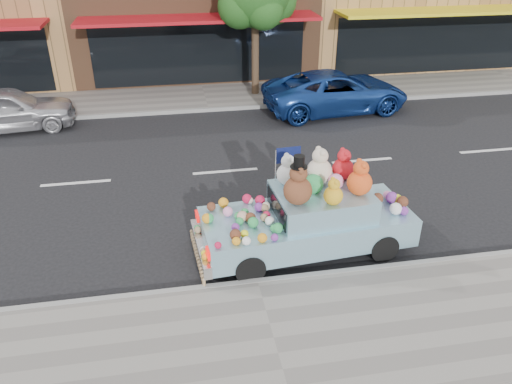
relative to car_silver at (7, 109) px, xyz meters
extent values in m
plane|color=black|center=(6.63, -4.36, -0.72)|extent=(120.00, 120.00, 0.00)
cube|color=gray|center=(6.63, -10.86, -0.66)|extent=(60.00, 3.00, 0.12)
cube|color=gray|center=(6.63, 2.14, -0.66)|extent=(60.00, 3.00, 0.12)
cube|color=gray|center=(6.63, -9.36, -0.65)|extent=(60.00, 0.12, 0.13)
cube|color=gray|center=(6.63, 0.64, -0.65)|extent=(60.00, 0.12, 0.13)
cube|color=black|center=(6.63, 3.62, 0.68)|extent=(8.50, 0.06, 2.40)
cube|color=#A90F18|center=(6.63, 2.74, 2.18)|extent=(9.00, 1.80, 0.12)
cube|color=black|center=(16.63, 3.62, 0.68)|extent=(8.50, 0.06, 2.40)
cube|color=yellow|center=(16.63, 2.74, 2.18)|extent=(9.00, 1.80, 0.12)
cylinder|color=#38281C|center=(8.63, 2.14, 0.88)|extent=(0.28, 0.28, 3.20)
sphere|color=#1C4F16|center=(9.33, 2.44, 2.80)|extent=(1.80, 1.80, 1.80)
sphere|color=#1C4F16|center=(8.03, 1.94, 2.70)|extent=(1.60, 1.60, 1.60)
sphere|color=#1C4F16|center=(8.83, 1.54, 2.60)|extent=(1.40, 1.40, 1.40)
imported|color=silver|center=(0.00, 0.00, 0.00)|extent=(4.38, 2.19, 1.43)
imported|color=#1B4197|center=(11.18, -0.09, 0.01)|extent=(5.41, 2.90, 1.45)
cylinder|color=black|center=(9.30, -8.99, -0.42)|extent=(0.61, 0.24, 0.60)
cylinder|color=black|center=(9.19, -7.44, -0.42)|extent=(0.61, 0.24, 0.60)
cylinder|color=black|center=(6.51, -9.20, -0.42)|extent=(0.61, 0.24, 0.60)
cylinder|color=black|center=(6.40, -7.64, -0.42)|extent=(0.61, 0.24, 0.60)
cube|color=#88B8CB|center=(7.85, -8.32, -0.17)|extent=(4.41, 2.01, 0.60)
cube|color=#88B8CB|center=(8.15, -8.30, 0.38)|extent=(2.00, 1.63, 0.50)
cube|color=silver|center=(5.63, -8.48, -0.32)|extent=(0.29, 1.79, 0.26)
cube|color=red|center=(5.73, -9.15, 0.00)|extent=(0.08, 0.28, 0.16)
cube|color=red|center=(5.64, -7.80, 0.00)|extent=(0.08, 0.28, 0.16)
cube|color=black|center=(7.20, -8.36, 0.38)|extent=(0.13, 1.30, 0.40)
sphere|color=brown|center=(7.53, -8.69, 0.91)|extent=(0.56, 0.56, 0.56)
sphere|color=brown|center=(7.53, -8.69, 1.27)|extent=(0.35, 0.35, 0.35)
sphere|color=brown|center=(7.53, -8.81, 1.38)|extent=(0.13, 0.13, 0.13)
sphere|color=brown|center=(7.53, -8.57, 1.38)|extent=(0.13, 0.13, 0.13)
cylinder|color=black|center=(7.53, -8.69, 1.42)|extent=(0.33, 0.33, 0.02)
cylinder|color=black|center=(7.53, -8.69, 1.53)|extent=(0.21, 0.21, 0.22)
sphere|color=beige|center=(8.17, -7.94, 0.90)|extent=(0.53, 0.53, 0.53)
sphere|color=beige|center=(8.17, -7.94, 1.24)|extent=(0.33, 0.33, 0.33)
sphere|color=beige|center=(8.17, -8.06, 1.35)|extent=(0.13, 0.13, 0.13)
sphere|color=beige|center=(8.17, -7.83, 1.35)|extent=(0.13, 0.13, 0.13)
sphere|color=#E84715|center=(8.82, -8.55, 0.88)|extent=(0.50, 0.50, 0.50)
sphere|color=#E84715|center=(8.82, -8.55, 1.21)|extent=(0.31, 0.31, 0.31)
sphere|color=#E84715|center=(8.82, -8.66, 1.31)|extent=(0.12, 0.12, 0.12)
sphere|color=#E84715|center=(8.82, -8.44, 1.31)|extent=(0.12, 0.12, 0.12)
sphere|color=#B4131B|center=(8.72, -7.85, 0.86)|extent=(0.46, 0.46, 0.46)
sphere|color=#B4131B|center=(8.72, -7.85, 1.16)|extent=(0.29, 0.29, 0.29)
sphere|color=#B4131B|center=(8.72, -7.95, 1.25)|extent=(0.11, 0.11, 0.11)
sphere|color=#B4131B|center=(8.72, -7.75, 1.25)|extent=(0.11, 0.11, 0.11)
sphere|color=white|center=(7.52, -7.89, 0.86)|extent=(0.46, 0.46, 0.46)
sphere|color=white|center=(7.52, -7.89, 1.15)|extent=(0.28, 0.28, 0.28)
sphere|color=white|center=(7.52, -7.99, 1.25)|extent=(0.11, 0.11, 0.11)
sphere|color=white|center=(7.52, -7.79, 1.25)|extent=(0.11, 0.11, 0.11)
sphere|color=orange|center=(8.19, -8.84, 0.82)|extent=(0.38, 0.38, 0.38)
sphere|color=orange|center=(8.19, -8.84, 1.06)|extent=(0.23, 0.23, 0.23)
sphere|color=orange|center=(8.19, -8.93, 1.14)|extent=(0.09, 0.09, 0.09)
sphere|color=orange|center=(8.19, -8.76, 1.14)|extent=(0.09, 0.09, 0.09)
sphere|color=#279147|center=(7.95, -8.31, 0.81)|extent=(0.40, 0.40, 0.40)
sphere|color=pink|center=(8.44, -8.22, 0.78)|extent=(0.32, 0.32, 0.32)
sphere|color=orange|center=(6.20, -7.74, 0.24)|extent=(0.22, 0.22, 0.22)
sphere|color=#B7133A|center=(6.71, -7.66, 0.24)|extent=(0.21, 0.21, 0.21)
sphere|color=orange|center=(6.76, -9.15, 0.23)|extent=(0.19, 0.19, 0.19)
sphere|color=#722D8A|center=(6.31, -8.68, 0.22)|extent=(0.17, 0.17, 0.17)
sphere|color=#542918|center=(6.65, -8.44, 0.24)|extent=(0.22, 0.22, 0.22)
sphere|color=#542918|center=(5.93, -7.83, 0.23)|extent=(0.19, 0.19, 0.19)
sphere|color=beige|center=(6.76, -7.68, 0.21)|extent=(0.15, 0.15, 0.15)
sphere|color=beige|center=(7.05, -8.00, 0.22)|extent=(0.18, 0.18, 0.18)
sphere|color=#279147|center=(6.43, -8.28, 0.22)|extent=(0.16, 0.16, 0.16)
sphere|color=#279147|center=(6.68, -8.61, 0.24)|extent=(0.22, 0.22, 0.22)
sphere|color=pink|center=(6.24, -8.11, 0.24)|extent=(0.21, 0.21, 0.21)
sphere|color=#E8F21A|center=(6.45, -8.93, 0.21)|extent=(0.16, 0.16, 0.16)
sphere|color=#B7133A|center=(5.92, -9.21, 0.20)|extent=(0.13, 0.13, 0.13)
sphere|color=white|center=(7.01, -8.60, 0.23)|extent=(0.19, 0.19, 0.19)
sphere|color=#279147|center=(5.84, -8.29, 0.23)|extent=(0.20, 0.20, 0.20)
sphere|color=white|center=(6.45, -9.19, 0.22)|extent=(0.17, 0.17, 0.17)
sphere|color=orange|center=(6.26, -9.16, 0.22)|extent=(0.16, 0.16, 0.16)
sphere|color=#8C6F4D|center=(7.01, -8.07, 0.22)|extent=(0.17, 0.17, 0.17)
sphere|color=#279147|center=(7.11, -8.88, 0.24)|extent=(0.21, 0.21, 0.21)
sphere|color=#B7133A|center=(7.00, -8.34, 0.21)|extent=(0.16, 0.16, 0.16)
sphere|color=#722D8A|center=(6.90, -8.02, 0.23)|extent=(0.19, 0.19, 0.19)
sphere|color=#722D8A|center=(6.99, -9.15, 0.21)|extent=(0.15, 0.15, 0.15)
sphere|color=orange|center=(5.80, -8.29, 0.24)|extent=(0.20, 0.20, 0.20)
sphere|color=#8C6F4D|center=(6.93, -8.43, 0.22)|extent=(0.17, 0.17, 0.17)
sphere|color=#B7133A|center=(6.97, -7.78, 0.24)|extent=(0.21, 0.21, 0.21)
sphere|color=#279147|center=(6.43, -8.47, 0.21)|extent=(0.16, 0.16, 0.16)
sphere|color=#279147|center=(6.57, -8.18, 0.22)|extent=(0.18, 0.18, 0.18)
sphere|color=#279147|center=(7.05, -8.84, 0.21)|extent=(0.16, 0.16, 0.16)
sphere|color=#542918|center=(6.27, -8.98, 0.24)|extent=(0.22, 0.22, 0.22)
sphere|color=#D8A88C|center=(6.50, -8.36, 0.25)|extent=(0.22, 0.22, 0.22)
sphere|color=#279147|center=(5.60, -8.06, -0.12)|extent=(0.14, 0.14, 0.14)
sphere|color=#8C6F4D|center=(5.66, -8.89, -0.12)|extent=(0.13, 0.13, 0.13)
sphere|color=#8C6F4D|center=(5.61, -8.13, -0.12)|extent=(0.14, 0.14, 0.14)
sphere|color=orange|center=(5.68, -9.07, -0.12)|extent=(0.13, 0.13, 0.13)
sphere|color=white|center=(5.66, -8.83, -0.13)|extent=(0.12, 0.12, 0.12)
sphere|color=#E8F21A|center=(5.67, -8.96, -0.12)|extent=(0.12, 0.12, 0.12)
sphere|color=#722D8A|center=(9.74, -8.19, 0.26)|extent=(0.25, 0.25, 0.25)
sphere|color=white|center=(9.62, -8.64, 0.26)|extent=(0.25, 0.25, 0.25)
sphere|color=#542918|center=(9.42, -8.17, 0.26)|extent=(0.25, 0.25, 0.25)
sphere|color=#542918|center=(9.88, -8.40, 0.26)|extent=(0.25, 0.25, 0.25)
sphere|color=pink|center=(9.72, -7.99, 0.22)|extent=(0.18, 0.18, 0.18)
sphere|color=#722D8A|center=(9.78, -8.70, 0.22)|extent=(0.18, 0.18, 0.18)
sphere|color=#E8F21A|center=(9.84, -8.23, 0.24)|extent=(0.21, 0.21, 0.21)
sphere|color=#B7133A|center=(9.25, -8.34, 0.26)|extent=(0.24, 0.24, 0.24)
cylinder|color=#997A54|center=(5.62, -9.33, -0.55)|extent=(0.06, 0.06, 0.17)
sphere|color=#997A54|center=(5.62, -9.33, -0.46)|extent=(0.07, 0.07, 0.07)
cylinder|color=#997A54|center=(5.61, -9.22, -0.55)|extent=(0.06, 0.06, 0.17)
sphere|color=#997A54|center=(5.61, -9.22, -0.46)|extent=(0.07, 0.07, 0.07)
cylinder|color=#997A54|center=(5.60, -9.11, -0.55)|extent=(0.06, 0.06, 0.17)
sphere|color=#997A54|center=(5.60, -9.11, -0.46)|extent=(0.07, 0.07, 0.07)
cylinder|color=#997A54|center=(5.59, -8.99, -0.55)|extent=(0.06, 0.06, 0.17)
sphere|color=#997A54|center=(5.59, -8.99, -0.46)|extent=(0.07, 0.07, 0.07)
cylinder|color=#997A54|center=(5.58, -8.88, -0.55)|extent=(0.06, 0.06, 0.17)
sphere|color=#997A54|center=(5.58, -8.88, -0.46)|extent=(0.07, 0.07, 0.07)
cylinder|color=#997A54|center=(5.58, -8.77, -0.55)|extent=(0.06, 0.06, 0.17)
sphere|color=#997A54|center=(5.58, -8.77, -0.46)|extent=(0.07, 0.07, 0.07)
cylinder|color=#997A54|center=(5.57, -8.65, -0.55)|extent=(0.06, 0.06, 0.17)
sphere|color=#997A54|center=(5.57, -8.65, -0.46)|extent=(0.07, 0.07, 0.07)
cylinder|color=#997A54|center=(5.56, -8.54, -0.55)|extent=(0.06, 0.06, 0.17)
sphere|color=#997A54|center=(5.56, -8.54, -0.46)|extent=(0.07, 0.07, 0.07)
cylinder|color=#997A54|center=(5.55, -8.43, -0.55)|extent=(0.06, 0.06, 0.17)
sphere|color=#997A54|center=(5.55, -8.43, -0.46)|extent=(0.07, 0.07, 0.07)
cylinder|color=#997A54|center=(5.54, -8.31, -0.55)|extent=(0.06, 0.06, 0.17)
sphere|color=#997A54|center=(5.54, -8.31, -0.46)|extent=(0.07, 0.07, 0.07)
cylinder|color=#997A54|center=(5.53, -8.20, -0.55)|extent=(0.06, 0.06, 0.17)
sphere|color=#997A54|center=(5.53, -8.20, -0.46)|extent=(0.07, 0.07, 0.07)
cylinder|color=#997A54|center=(5.53, -8.09, -0.55)|extent=(0.06, 0.06, 0.17)
sphere|color=#997A54|center=(5.53, -8.09, -0.46)|extent=(0.07, 0.07, 0.07)
cylinder|color=#997A54|center=(5.52, -7.97, -0.55)|extent=(0.06, 0.06, 0.17)
sphere|color=#997A54|center=(5.52, -7.97, -0.46)|extent=(0.07, 0.07, 0.07)
cylinder|color=#997A54|center=(5.51, -7.86, -0.55)|extent=(0.06, 0.06, 0.17)
sphere|color=#997A54|center=(5.51, -7.86, -0.46)|extent=(0.07, 0.07, 0.07)
cylinder|color=#997A54|center=(5.50, -7.75, -0.55)|extent=(0.06, 0.06, 0.17)
sphere|color=#997A54|center=(5.50, -7.75, -0.46)|extent=(0.07, 0.07, 0.07)
cylinder|color=#997A54|center=(5.49, -7.64, -0.55)|extent=(0.06, 0.06, 0.17)
sphere|color=#997A54|center=(5.49, -7.64, -0.46)|extent=(0.07, 0.07, 0.07)
cylinder|color=silver|center=(7.30, -7.70, 0.98)|extent=(0.02, 0.02, 0.70)
cube|color=#0C1447|center=(7.58, -7.66, 1.19)|extent=(0.52, 0.06, 0.34)
camera|label=1|loc=(5.28, -16.75, 5.45)|focal=35.00mm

